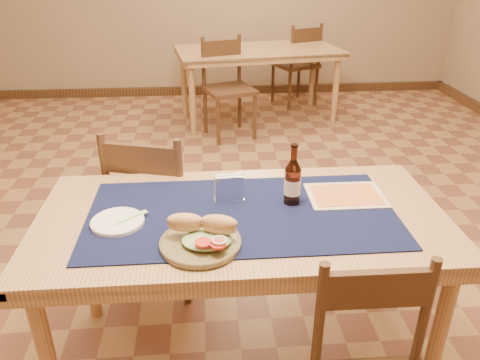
{
  "coord_description": "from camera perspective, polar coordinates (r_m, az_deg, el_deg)",
  "views": [
    {
      "loc": [
        -0.13,
        -2.37,
        1.69
      ],
      "look_at": [
        0.0,
        -0.7,
        0.85
      ],
      "focal_mm": 35.0,
      "sensor_mm": 36.0,
      "label": 1
    }
  ],
  "objects": [
    {
      "name": "room",
      "position": [
        2.39,
        -1.41,
        19.63
      ],
      "size": [
        6.04,
        7.04,
        2.84
      ],
      "color": "#986E42",
      "rests_on": "ground"
    },
    {
      "name": "main_table",
      "position": [
        1.88,
        0.24,
        -6.34
      ],
      "size": [
        1.6,
        0.8,
        0.75
      ],
      "color": "tan",
      "rests_on": "ground"
    },
    {
      "name": "placemat",
      "position": [
        1.84,
        0.25,
        -4.11
      ],
      "size": [
        1.2,
        0.6,
        0.01
      ],
      "primitive_type": "cube",
      "color": "#0E1135",
      "rests_on": "main_table"
    },
    {
      "name": "baseboard",
      "position": [
        2.89,
        -1.11,
        -8.02
      ],
      "size": [
        6.0,
        7.0,
        0.1
      ],
      "color": "#482D19",
      "rests_on": "ground"
    },
    {
      "name": "back_table",
      "position": [
        5.0,
        2.22,
        14.78
      ],
      "size": [
        1.75,
        1.06,
        0.75
      ],
      "color": "tan",
      "rests_on": "ground"
    },
    {
      "name": "chair_main_far",
      "position": [
        2.47,
        -10.05,
        -3.19
      ],
      "size": [
        0.53,
        0.53,
        0.93
      ],
      "color": "#482D19",
      "rests_on": "ground"
    },
    {
      "name": "chair_back_near",
      "position": [
        4.57,
        -1.54,
        11.34
      ],
      "size": [
        0.55,
        0.55,
        0.94
      ],
      "color": "#482D19",
      "rests_on": "ground"
    },
    {
      "name": "chair_back_far",
      "position": [
        5.58,
        7.02,
        13.95
      ],
      "size": [
        0.57,
        0.57,
        0.94
      ],
      "color": "#482D19",
      "rests_on": "ground"
    },
    {
      "name": "sandwich_plate",
      "position": [
        1.64,
        -4.62,
        -7.02
      ],
      "size": [
        0.29,
        0.29,
        0.11
      ],
      "color": "brown",
      "rests_on": "placemat"
    },
    {
      "name": "side_plate",
      "position": [
        1.82,
        -14.71,
        -4.9
      ],
      "size": [
        0.2,
        0.2,
        0.02
      ],
      "color": "white",
      "rests_on": "placemat"
    },
    {
      "name": "fork",
      "position": [
        1.82,
        -12.88,
        -4.37
      ],
      "size": [
        0.12,
        0.11,
        0.0
      ],
      "color": "#A3DF7A",
      "rests_on": "side_plate"
    },
    {
      "name": "beer_bottle",
      "position": [
        1.87,
        6.42,
        -0.22
      ],
      "size": [
        0.07,
        0.07,
        0.25
      ],
      "color": "#451A0C",
      "rests_on": "placemat"
    },
    {
      "name": "napkin_holder",
      "position": [
        1.9,
        -1.36,
        -1.05
      ],
      "size": [
        0.13,
        0.05,
        0.11
      ],
      "color": "white",
      "rests_on": "placemat"
    },
    {
      "name": "menu_card",
      "position": [
        2.0,
        12.77,
        -1.81
      ],
      "size": [
        0.32,
        0.23,
        0.01
      ],
      "color": "beige",
      "rests_on": "placemat"
    }
  ]
}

